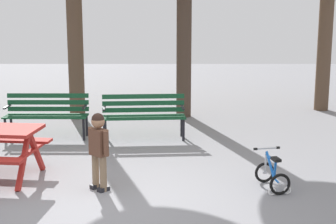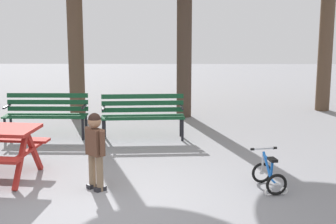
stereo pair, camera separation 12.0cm
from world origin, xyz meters
TOP-DOWN VIEW (x-y plane):
  - ground at (0.00, 0.00)m, footprint 36.00×36.00m
  - park_bench_far_left at (-1.53, 3.60)m, footprint 1.60×0.46m
  - park_bench_left at (0.36, 3.50)m, footprint 1.63×0.57m
  - child_standing at (-0.12, 0.58)m, footprint 0.31×0.31m
  - kids_bicycle at (2.28, 0.63)m, footprint 0.46×0.61m

SIDE VIEW (x-z plane):
  - ground at x=0.00m, z-range 0.00..0.00m
  - kids_bicycle at x=2.28m, z-range -0.07..0.47m
  - park_bench_far_left at x=-1.53m, z-range 0.08..0.94m
  - park_bench_left at x=0.36m, z-range 0.08..0.94m
  - child_standing at x=-0.12m, z-range 0.10..1.18m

